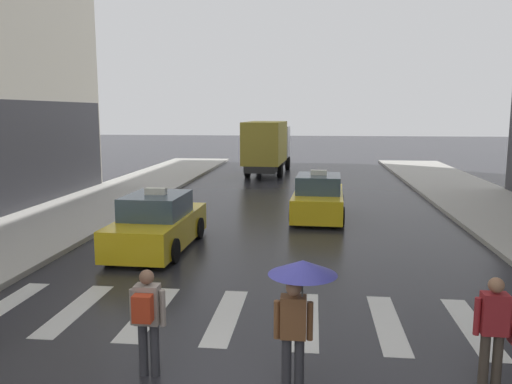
{
  "coord_description": "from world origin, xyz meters",
  "views": [
    {
      "loc": [
        0.87,
        -6.42,
        3.95
      ],
      "look_at": [
        -0.74,
        8.0,
        1.68
      ],
      "focal_mm": 36.08,
      "sensor_mm": 36.0,
      "label": 1
    }
  ],
  "objects_px": {
    "pedestrian_with_umbrella": "(299,290)",
    "taxi_second": "(318,198)",
    "taxi_lead": "(158,224)",
    "box_truck": "(267,145)",
    "pedestrian_with_handbag": "(494,326)",
    "pedestrian_with_backpack": "(147,315)"
  },
  "relations": [
    {
      "from": "box_truck",
      "to": "pedestrian_with_backpack",
      "type": "bearing_deg",
      "value": -88.89
    },
    {
      "from": "pedestrian_with_backpack",
      "to": "pedestrian_with_handbag",
      "type": "distance_m",
      "value": 5.02
    },
    {
      "from": "taxi_lead",
      "to": "taxi_second",
      "type": "xyz_separation_m",
      "value": [
        4.66,
        5.08,
        0.0
      ]
    },
    {
      "from": "taxi_second",
      "to": "pedestrian_with_handbag",
      "type": "relative_size",
      "value": 2.79
    },
    {
      "from": "taxi_lead",
      "to": "box_truck",
      "type": "bearing_deg",
      "value": 85.14
    },
    {
      "from": "pedestrian_with_umbrella",
      "to": "pedestrian_with_handbag",
      "type": "distance_m",
      "value": 2.86
    },
    {
      "from": "taxi_second",
      "to": "pedestrian_with_handbag",
      "type": "height_order",
      "value": "taxi_second"
    },
    {
      "from": "pedestrian_with_backpack",
      "to": "pedestrian_with_handbag",
      "type": "bearing_deg",
      "value": 2.68
    },
    {
      "from": "pedestrian_with_umbrella",
      "to": "pedestrian_with_handbag",
      "type": "xyz_separation_m",
      "value": [
        2.76,
        0.43,
        -0.58
      ]
    },
    {
      "from": "taxi_second",
      "to": "pedestrian_with_umbrella",
      "type": "bearing_deg",
      "value": -91.73
    },
    {
      "from": "taxi_lead",
      "to": "taxi_second",
      "type": "distance_m",
      "value": 6.89
    },
    {
      "from": "taxi_second",
      "to": "box_truck",
      "type": "bearing_deg",
      "value": 103.35
    },
    {
      "from": "pedestrian_with_umbrella",
      "to": "pedestrian_with_backpack",
      "type": "bearing_deg",
      "value": 174.93
    },
    {
      "from": "pedestrian_with_umbrella",
      "to": "taxi_second",
      "type": "bearing_deg",
      "value": 88.27
    },
    {
      "from": "pedestrian_with_umbrella",
      "to": "pedestrian_with_backpack",
      "type": "height_order",
      "value": "pedestrian_with_umbrella"
    },
    {
      "from": "taxi_lead",
      "to": "pedestrian_with_handbag",
      "type": "height_order",
      "value": "taxi_lead"
    },
    {
      "from": "box_truck",
      "to": "pedestrian_with_umbrella",
      "type": "distance_m",
      "value": 25.68
    },
    {
      "from": "taxi_lead",
      "to": "box_truck",
      "type": "height_order",
      "value": "box_truck"
    },
    {
      "from": "taxi_lead",
      "to": "pedestrian_with_umbrella",
      "type": "bearing_deg",
      "value": -59.66
    },
    {
      "from": "taxi_second",
      "to": "box_truck",
      "type": "xyz_separation_m",
      "value": [
        -3.11,
        13.12,
        1.13
      ]
    },
    {
      "from": "taxi_lead",
      "to": "pedestrian_with_backpack",
      "type": "distance_m",
      "value": 7.41
    },
    {
      "from": "taxi_lead",
      "to": "taxi_second",
      "type": "height_order",
      "value": "same"
    }
  ]
}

